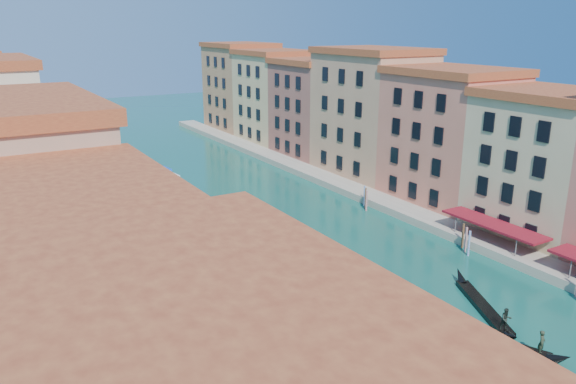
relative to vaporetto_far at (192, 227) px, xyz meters
name	(u,v)px	position (x,y,z in m)	size (l,w,h in m)	color
right_bank_palazzos	(396,124)	(35.63, 5.57, 8.31)	(12.80, 128.40, 21.00)	maroon
quay	(352,189)	(27.63, 5.57, -0.94)	(4.00, 140.00, 1.00)	gray
mooring_poles_right	(557,278)	(24.73, -30.63, -0.14)	(1.44, 54.24, 3.20)	brown
vaporetto_far	(192,227)	(0.00, 0.00, 0.00)	(5.86, 21.67, 3.19)	silver
gondola_fore	(482,337)	(11.56, -33.33, -0.98)	(6.72, 12.71, 2.71)	black
gondola_right	(485,306)	(15.76, -29.95, -0.94)	(6.54, 12.21, 2.61)	black
gondola_far	(271,224)	(10.07, -1.16, -1.13)	(3.87, 10.44, 1.51)	black
motorboat_mid	(263,240)	(6.18, -6.08, -0.92)	(3.24, 6.73, 1.34)	silver
motorboat_far	(165,173)	(6.32, 28.99, -0.89)	(2.92, 6.97, 1.40)	white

